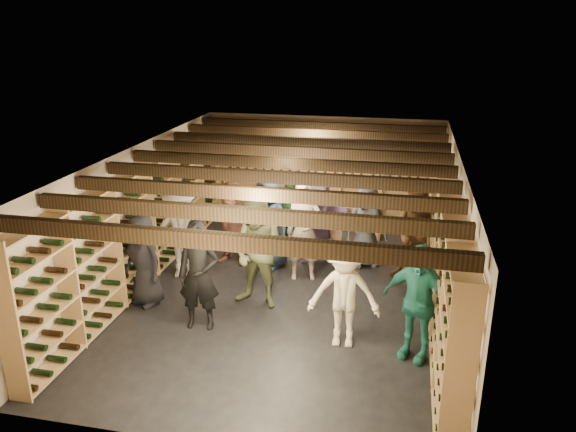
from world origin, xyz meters
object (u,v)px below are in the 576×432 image
(person_1, at_px, (199,275))
(person_10, at_px, (290,217))
(person_3, at_px, (344,295))
(person_11, at_px, (318,219))
(person_4, at_px, (417,302))
(crate_stack_right, at_px, (260,244))
(person_5, at_px, (232,222))
(crate_loose, at_px, (368,234))
(person_0, at_px, (144,260))
(person_12, at_px, (366,225))
(person_9, at_px, (181,231))
(crate_stack_left, at_px, (328,238))
(person_2, at_px, (259,253))
(person_8, at_px, (417,233))
(person_6, at_px, (269,222))
(person_7, at_px, (304,231))

(person_1, bearing_deg, person_10, 68.69)
(person_3, distance_m, person_11, 3.03)
(person_4, distance_m, person_10, 3.87)
(crate_stack_right, xyz_separation_m, person_5, (-0.44, -0.39, 0.56))
(crate_loose, xyz_separation_m, person_0, (-3.39, -3.77, 0.69))
(crate_stack_right, relative_size, person_12, 0.34)
(person_9, bearing_deg, crate_stack_right, 32.62)
(crate_stack_left, xyz_separation_m, crate_loose, (0.77, 0.85, -0.17))
(crate_stack_right, relative_size, person_9, 0.31)
(crate_stack_left, bearing_deg, person_2, -106.18)
(crate_loose, relative_size, person_10, 0.29)
(person_8, relative_size, person_9, 1.03)
(person_10, bearing_deg, person_12, -3.89)
(person_0, height_order, person_6, person_6)
(crate_stack_left, relative_size, person_1, 0.34)
(crate_stack_right, distance_m, person_10, 0.86)
(crate_stack_left, bearing_deg, person_9, -143.50)
(person_10, bearing_deg, person_3, -68.11)
(person_2, height_order, person_11, person_2)
(person_3, bearing_deg, person_8, 64.93)
(crate_stack_right, xyz_separation_m, person_6, (0.32, -0.46, 0.64))
(person_5, height_order, person_10, person_10)
(crate_stack_left, xyz_separation_m, person_3, (0.73, -3.51, 0.55))
(person_1, distance_m, person_2, 1.12)
(person_11, bearing_deg, person_6, -169.81)
(person_2, bearing_deg, person_3, -19.95)
(person_1, xyz_separation_m, person_3, (2.19, -0.05, -0.06))
(crate_loose, relative_size, person_5, 0.31)
(crate_loose, bearing_deg, person_12, -88.55)
(person_8, distance_m, person_12, 1.06)
(person_1, distance_m, person_6, 2.45)
(person_3, bearing_deg, person_0, 167.79)
(person_3, distance_m, person_12, 2.91)
(crate_stack_left, distance_m, person_7, 1.58)
(crate_loose, height_order, person_11, person_11)
(crate_stack_right, xyz_separation_m, person_3, (2.02, -2.91, 0.55))
(crate_stack_right, height_order, person_8, person_8)
(crate_stack_right, height_order, person_11, person_11)
(person_2, relative_size, person_8, 1.02)
(person_1, bearing_deg, crate_loose, 56.63)
(person_5, height_order, person_9, person_9)
(person_2, distance_m, person_12, 2.54)
(person_4, bearing_deg, person_8, 113.18)
(crate_stack_left, xyz_separation_m, person_0, (-2.62, -2.93, 0.52))
(person_6, bearing_deg, person_11, 50.03)
(crate_loose, xyz_separation_m, person_3, (-0.04, -4.36, 0.72))
(person_1, relative_size, person_8, 0.94)
(person_4, height_order, person_7, person_7)
(crate_stack_right, height_order, person_10, person_10)
(crate_loose, bearing_deg, person_9, -140.39)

